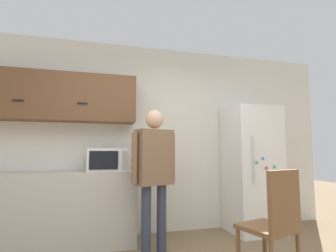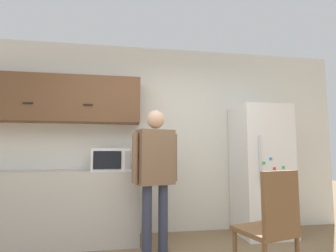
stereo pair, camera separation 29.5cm
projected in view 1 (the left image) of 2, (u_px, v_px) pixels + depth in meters
name	position (u px, v px, depth m)	size (l,w,h in m)	color
back_wall	(140.00, 137.00, 3.81)	(6.00, 0.06, 2.70)	silver
counter	(47.00, 210.00, 3.12)	(2.08, 0.57, 0.90)	#BCB7AD
upper_cabinets	(54.00, 97.00, 3.37)	(2.08, 0.35, 0.62)	brown
microwave	(107.00, 160.00, 3.33)	(0.48, 0.42, 0.28)	white
person	(154.00, 165.00, 3.02)	(0.54, 0.34, 1.63)	#33384C
refrigerator	(252.00, 169.00, 3.82)	(0.69, 0.67, 1.79)	white
chair	(274.00, 220.00, 2.30)	(0.52, 0.52, 0.98)	brown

